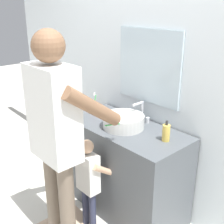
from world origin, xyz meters
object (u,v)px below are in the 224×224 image
at_px(adult_parent, 57,127).
at_px(toothbrush_cup, 95,109).
at_px(soap_bottle, 166,133).
at_px(child_toddler, 89,177).

bearing_deg(adult_parent, toothbrush_cup, 119.92).
distance_m(soap_bottle, adult_parent, 0.82).
bearing_deg(toothbrush_cup, adult_parent, -60.08).
bearing_deg(soap_bottle, toothbrush_cup, -176.55).
distance_m(toothbrush_cup, adult_parent, 0.75).
height_order(toothbrush_cup, child_toddler, toothbrush_cup).
bearing_deg(child_toddler, soap_bottle, 48.27).
xyz_separation_m(toothbrush_cup, soap_bottle, (0.80, 0.05, 0.02)).
relative_size(toothbrush_cup, adult_parent, 0.12).
xyz_separation_m(child_toddler, adult_parent, (-0.03, -0.24, 0.51)).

